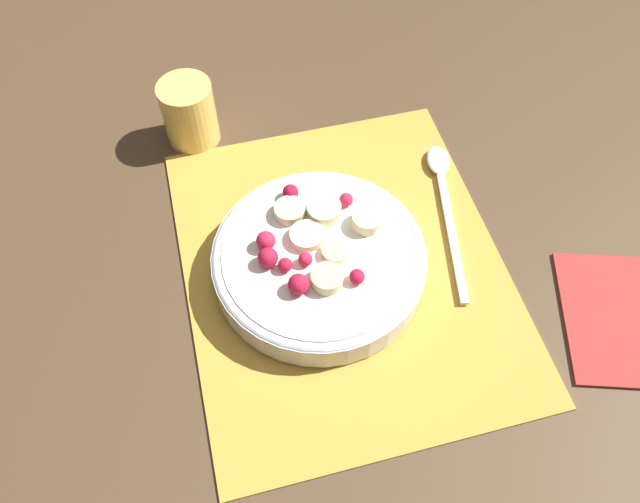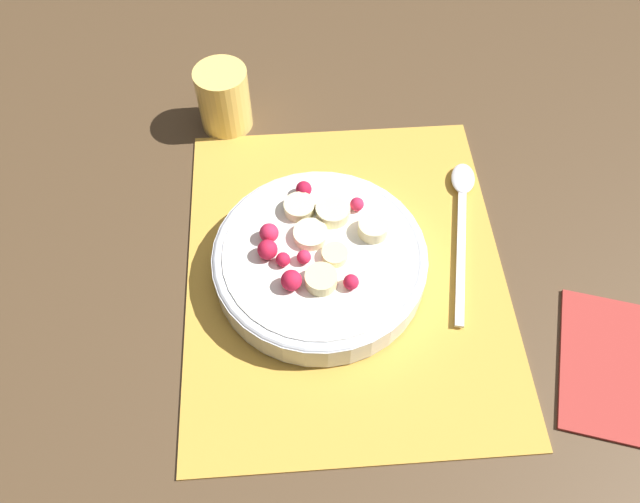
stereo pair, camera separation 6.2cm
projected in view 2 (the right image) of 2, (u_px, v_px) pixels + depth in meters
The scene contains 5 objects.
ground_plane at pixel (345, 272), 0.66m from camera, with size 3.00×3.00×0.00m, color #4C3823.
placemat at pixel (345, 270), 0.66m from camera, with size 0.41×0.33×0.01m.
fruit_bowl at pixel (320, 262), 0.64m from camera, with size 0.22×0.22×0.06m.
spoon at pixel (462, 207), 0.70m from camera, with size 0.21×0.06×0.01m.
drinking_glass at pixel (224, 99), 0.75m from camera, with size 0.06×0.06×0.08m.
Camera 2 is at (0.35, -0.05, 0.56)m, focal length 35.00 mm.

